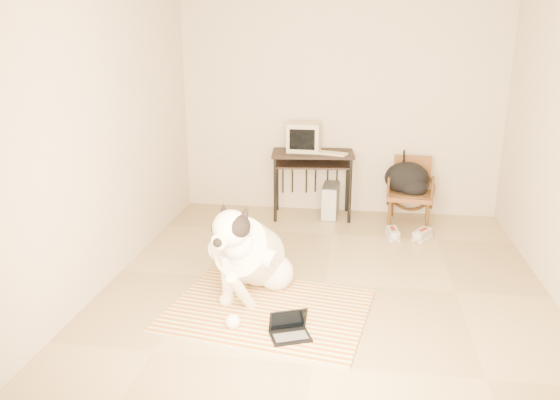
% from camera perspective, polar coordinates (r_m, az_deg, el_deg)
% --- Properties ---
extents(floor, '(4.50, 4.50, 0.00)m').
position_cam_1_polar(floor, '(5.15, 4.73, -8.67)').
color(floor, tan).
rests_on(floor, ground).
extents(wall_back, '(4.50, 0.00, 4.50)m').
position_cam_1_polar(wall_back, '(6.95, 6.25, 9.64)').
color(wall_back, beige).
rests_on(wall_back, floor).
extents(wall_front, '(4.50, 0.00, 4.50)m').
position_cam_1_polar(wall_front, '(2.56, 2.13, -3.05)').
color(wall_front, beige).
rests_on(wall_front, floor).
extents(wall_left, '(0.00, 4.50, 4.50)m').
position_cam_1_polar(wall_left, '(5.23, -17.45, 6.57)').
color(wall_left, beige).
rests_on(wall_left, floor).
extents(rug, '(1.79, 1.48, 0.02)m').
position_cam_1_polar(rug, '(4.65, -1.30, -11.46)').
color(rug, '#C45416').
rests_on(rug, floor).
extents(dog, '(0.68, 1.34, 0.97)m').
position_cam_1_polar(dog, '(4.77, -3.17, -5.79)').
color(dog, white).
rests_on(dog, rug).
extents(laptop, '(0.36, 0.31, 0.21)m').
position_cam_1_polar(laptop, '(4.26, 0.99, -13.39)').
color(laptop, black).
rests_on(laptop, rug).
extents(computer_desk, '(1.05, 0.65, 0.83)m').
position_cam_1_polar(computer_desk, '(6.76, 3.42, 4.03)').
color(computer_desk, black).
rests_on(computer_desk, floor).
extents(crt_monitor, '(0.40, 0.39, 0.35)m').
position_cam_1_polar(crt_monitor, '(6.79, 2.54, 6.61)').
color(crt_monitor, '#BBAD93').
rests_on(crt_monitor, computer_desk).
extents(desk_keyboard, '(0.42, 0.27, 0.03)m').
position_cam_1_polar(desk_keyboard, '(6.64, 5.35, 4.88)').
color(desk_keyboard, '#BBAD93').
rests_on(desk_keyboard, computer_desk).
extents(pc_tower, '(0.20, 0.45, 0.41)m').
position_cam_1_polar(pc_tower, '(6.91, 5.29, -0.07)').
color(pc_tower, '#4F4F51').
rests_on(pc_tower, floor).
extents(rattan_chair, '(0.58, 0.56, 0.80)m').
position_cam_1_polar(rattan_chair, '(6.81, 13.47, 0.96)').
color(rattan_chair, brown).
rests_on(rattan_chair, floor).
extents(backpack, '(0.53, 0.47, 0.39)m').
position_cam_1_polar(backpack, '(6.75, 13.21, 2.08)').
color(backpack, black).
rests_on(backpack, rattan_chair).
extents(sneaker_left, '(0.16, 0.30, 0.10)m').
position_cam_1_polar(sneaker_left, '(6.36, 11.70, -3.46)').
color(sneaker_left, silver).
rests_on(sneaker_left, floor).
extents(sneaker_right, '(0.26, 0.32, 0.11)m').
position_cam_1_polar(sneaker_right, '(6.40, 14.66, -3.51)').
color(sneaker_right, silver).
rests_on(sneaker_right, floor).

